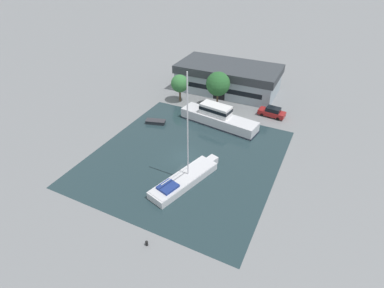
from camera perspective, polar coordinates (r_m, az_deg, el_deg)
The scene contains 10 objects.
ground_plane at distance 42.87m, azimuth -1.20°, elevation -2.47°, with size 440.00×440.00×0.00m, color gray.
water_canal at distance 42.87m, azimuth -1.21°, elevation -2.47°, with size 25.35×27.12×0.01m, color #23383D.
warehouse_building at distance 62.60m, azimuth 6.91°, elevation 12.44°, with size 20.31×10.68×5.31m.
quay_tree_near_building at distance 54.43m, azimuth 4.98°, elevation 11.33°, with size 4.30×4.30×6.76m.
quay_tree_by_water at distance 57.06m, azimuth -2.35°, elevation 11.43°, with size 3.31×3.31×5.26m.
parked_car at distance 54.44m, azimuth 15.01°, elevation 5.91°, with size 4.72×2.23×1.73m.
sailboat_moored at distance 38.18m, azimuth -1.38°, elevation -6.61°, with size 5.40×11.36×14.57m.
motor_cruiser at distance 50.17m, azimuth 4.97°, elevation 5.01°, with size 13.73×5.09×3.44m.
small_dinghy at distance 51.09m, azimuth -6.95°, elevation 4.24°, with size 3.54×2.20×0.61m.
mooring_bollard at distance 32.12m, azimuth -8.63°, elevation -18.14°, with size 0.30×0.30×0.63m.
Camera 1 is at (16.06, -30.47, 25.53)m, focal length 28.00 mm.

